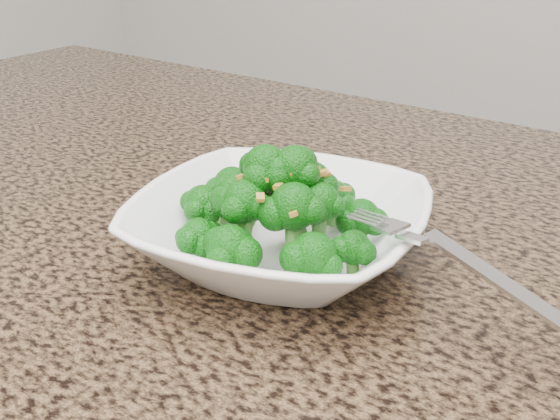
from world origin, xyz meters
The scene contains 5 objects.
granite_counter centered at (0.00, 0.30, 0.89)m, with size 1.64×1.04×0.03m, color brown.
bowl centered at (0.10, 0.30, 0.93)m, with size 0.25×0.25×0.06m, color white.
broccoli_pile centered at (0.10, 0.30, 0.99)m, with size 0.22×0.22×0.07m, color #0C610B, non-canonical shape.
garlic_topping centered at (0.10, 0.30, 1.03)m, with size 0.13×0.13×0.01m, color #B3812B, non-canonical shape.
fork centered at (0.23, 0.29, 0.97)m, with size 0.19×0.03×0.01m, color silver, non-canonical shape.
Camera 1 is at (0.42, -0.13, 1.20)m, focal length 45.00 mm.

